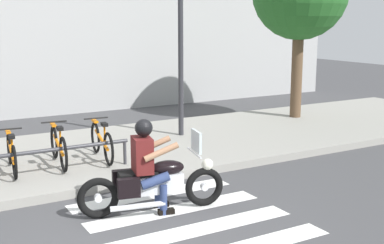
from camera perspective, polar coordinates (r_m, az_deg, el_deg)
name	(u,v)px	position (r m, az deg, el deg)	size (l,w,h in m)	color
sidewalk	(42,161)	(10.57, -16.31, -4.21)	(24.00, 4.40, 0.15)	gray
crosswalk_stripe_2	(202,228)	(7.22, 1.15, -11.71)	(2.80, 0.40, 0.01)	white
crosswalk_stripe_3	(175,210)	(7.87, -1.90, -9.72)	(2.80, 0.40, 0.01)	white
crosswalk_stripe_4	(152,194)	(8.54, -4.45, -8.01)	(2.80, 0.40, 0.01)	white
motorcycle	(153,183)	(7.67, -4.30, -6.75)	(2.20, 0.83, 1.20)	black
rider	(148,160)	(7.55, -4.93, -4.18)	(0.70, 0.63, 1.42)	#591919
bicycle_1	(12,153)	(9.69, -19.39, -3.32)	(0.48, 1.60, 0.72)	black
bicycle_2	(59,147)	(9.86, -14.60, -2.66)	(0.48, 1.63, 0.78)	black
bicycle_3	(102,142)	(10.10, -10.00, -2.15)	(0.48, 1.65, 0.76)	black
bike_rack	(43,153)	(9.22, -16.21, -3.35)	(3.12, 0.07, 0.49)	#333338
street_lamp	(181,37)	(11.79, -1.27, 9.37)	(0.28, 0.28, 3.94)	#2D2D33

